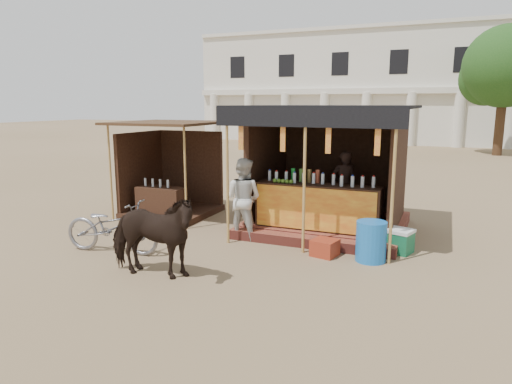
{
  "coord_description": "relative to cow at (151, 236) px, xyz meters",
  "views": [
    {
      "loc": [
        3.41,
        -6.54,
        2.81
      ],
      "look_at": [
        0.0,
        1.6,
        1.1
      ],
      "focal_mm": 32.0,
      "sensor_mm": 36.0,
      "label": 1
    }
  ],
  "objects": [
    {
      "name": "red_crate",
      "position": [
        2.35,
        2.15,
        -0.55
      ],
      "size": [
        0.52,
        0.52,
        0.31
      ],
      "primitive_type": "cube",
      "rotation": [
        0.0,
        0.0,
        -0.23
      ],
      "color": "maroon",
      "rests_on": "ground"
    },
    {
      "name": "cooler",
      "position": [
        3.53,
        2.91,
        -0.47
      ],
      "size": [
        0.74,
        0.61,
        0.46
      ],
      "color": "#16653D",
      "rests_on": "ground"
    },
    {
      "name": "bystander",
      "position": [
        0.45,
        2.63,
        0.15
      ],
      "size": [
        0.87,
        0.7,
        1.71
      ],
      "primitive_type": "imported",
      "rotation": [
        0.0,
        0.0,
        3.08
      ],
      "color": "silver",
      "rests_on": "ground"
    },
    {
      "name": "secondary_stall",
      "position": [
        -2.26,
        3.87,
        0.15
      ],
      "size": [
        2.4,
        2.4,
        2.38
      ],
      "color": "#3B2315",
      "rests_on": "ground"
    },
    {
      "name": "ground",
      "position": [
        0.91,
        0.63,
        -0.7
      ],
      "size": [
        120.0,
        120.0,
        0.0
      ],
      "primitive_type": "plane",
      "color": "#846B4C",
      "rests_on": "ground"
    },
    {
      "name": "cow",
      "position": [
        0.0,
        0.0,
        0.0
      ],
      "size": [
        1.73,
        0.92,
        1.41
      ],
      "primitive_type": "imported",
      "rotation": [
        0.0,
        0.0,
        1.67
      ],
      "color": "black",
      "rests_on": "ground"
    },
    {
      "name": "tree",
      "position": [
        6.72,
        22.77,
        3.93
      ],
      "size": [
        4.5,
        4.4,
        7.0
      ],
      "color": "#382314",
      "rests_on": "ground"
    },
    {
      "name": "blue_barrel",
      "position": [
        3.19,
        2.19,
        -0.34
      ],
      "size": [
        0.63,
        0.63,
        0.74
      ],
      "primitive_type": "cylinder",
      "rotation": [
        0.0,
        0.0,
        0.17
      ],
      "color": "blue",
      "rests_on": "ground"
    },
    {
      "name": "background_building",
      "position": [
        -1.09,
        30.57,
        3.28
      ],
      "size": [
        26.0,
        7.45,
        8.18
      ],
      "color": "silver",
      "rests_on": "ground"
    },
    {
      "name": "main_stall",
      "position": [
        1.93,
        3.99,
        0.32
      ],
      "size": [
        3.6,
        3.61,
        2.78
      ],
      "color": "brown",
      "rests_on": "ground"
    },
    {
      "name": "motorbike",
      "position": [
        -1.45,
        0.76,
        -0.2
      ],
      "size": [
        2.01,
        0.93,
        1.02
      ],
      "primitive_type": "imported",
      "rotation": [
        0.0,
        0.0,
        1.7
      ],
      "color": "gray",
      "rests_on": "ground"
    }
  ]
}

